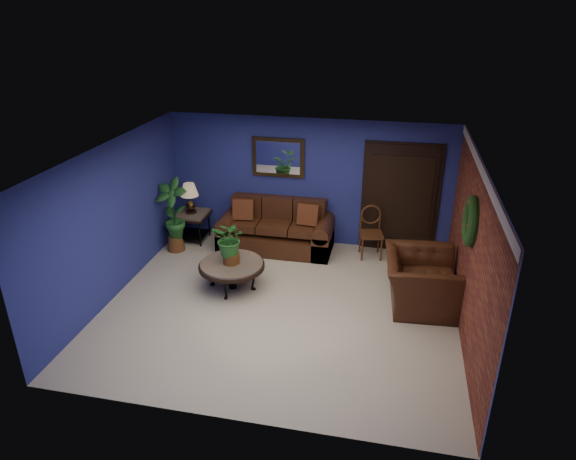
% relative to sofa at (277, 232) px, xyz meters
% --- Properties ---
extents(floor, '(5.50, 5.50, 0.00)m').
position_rel_sofa_xyz_m(floor, '(0.55, -2.08, -0.32)').
color(floor, beige).
rests_on(floor, ground).
extents(wall_back, '(5.50, 0.04, 2.50)m').
position_rel_sofa_xyz_m(wall_back, '(0.55, 0.42, 0.93)').
color(wall_back, navy).
rests_on(wall_back, ground).
extents(wall_left, '(0.04, 5.00, 2.50)m').
position_rel_sofa_xyz_m(wall_left, '(-2.20, -2.08, 0.93)').
color(wall_left, navy).
rests_on(wall_left, ground).
extents(wall_right_brick, '(0.04, 5.00, 2.50)m').
position_rel_sofa_xyz_m(wall_right_brick, '(3.30, -2.08, 0.93)').
color(wall_right_brick, brown).
rests_on(wall_right_brick, ground).
extents(ceiling, '(5.50, 5.00, 0.02)m').
position_rel_sofa_xyz_m(ceiling, '(0.55, -2.08, 2.18)').
color(ceiling, silver).
rests_on(ceiling, wall_back).
extents(crown_molding, '(0.03, 5.00, 0.14)m').
position_rel_sofa_xyz_m(crown_molding, '(3.27, -2.08, 2.11)').
color(crown_molding, white).
rests_on(crown_molding, wall_right_brick).
extents(wall_mirror, '(1.02, 0.06, 0.77)m').
position_rel_sofa_xyz_m(wall_mirror, '(-0.05, 0.38, 1.40)').
color(wall_mirror, '#453118').
rests_on(wall_mirror, wall_back).
extents(closet_door, '(1.44, 0.06, 2.18)m').
position_rel_sofa_xyz_m(closet_door, '(2.30, 0.39, 0.73)').
color(closet_door, black).
rests_on(closet_door, wall_back).
extents(wreath, '(0.16, 0.72, 0.72)m').
position_rel_sofa_xyz_m(wreath, '(3.24, -2.03, 1.38)').
color(wreath, black).
rests_on(wreath, wall_right_brick).
extents(sofa, '(2.18, 0.94, 0.98)m').
position_rel_sofa_xyz_m(sofa, '(0.00, 0.00, 0.00)').
color(sofa, '#402012').
rests_on(sofa, ground).
extents(coffee_table, '(1.11, 1.11, 0.48)m').
position_rel_sofa_xyz_m(coffee_table, '(-0.38, -1.69, 0.10)').
color(coffee_table, '#56514B').
rests_on(coffee_table, ground).
extents(end_table, '(0.66, 0.66, 0.60)m').
position_rel_sofa_xyz_m(end_table, '(-1.75, -0.03, 0.14)').
color(end_table, '#56514B').
rests_on(end_table, ground).
extents(table_lamp, '(0.35, 0.35, 0.59)m').
position_rel_sofa_xyz_m(table_lamp, '(-1.75, -0.03, 0.66)').
color(table_lamp, '#453118').
rests_on(table_lamp, end_table).
extents(side_chair, '(0.49, 0.49, 0.98)m').
position_rel_sofa_xyz_m(side_chair, '(1.82, 0.04, 0.23)').
color(side_chair, '#5A2F19').
rests_on(side_chair, ground).
extents(armchair, '(1.21, 1.36, 0.84)m').
position_rel_sofa_xyz_m(armchair, '(2.70, -1.55, 0.10)').
color(armchair, '#402012').
rests_on(armchair, ground).
extents(coffee_plant, '(0.66, 0.60, 0.76)m').
position_rel_sofa_xyz_m(coffee_plant, '(-0.38, -1.69, 0.57)').
color(coffee_plant, '#5C3017').
rests_on(coffee_plant, coffee_table).
extents(floor_plant, '(0.40, 0.34, 0.81)m').
position_rel_sofa_xyz_m(floor_plant, '(2.90, -0.90, 0.10)').
color(floor_plant, '#5C3017').
rests_on(floor_plant, ground).
extents(tall_plant, '(0.70, 0.53, 1.45)m').
position_rel_sofa_xyz_m(tall_plant, '(-1.90, -0.54, 0.46)').
color(tall_plant, brown).
rests_on(tall_plant, ground).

